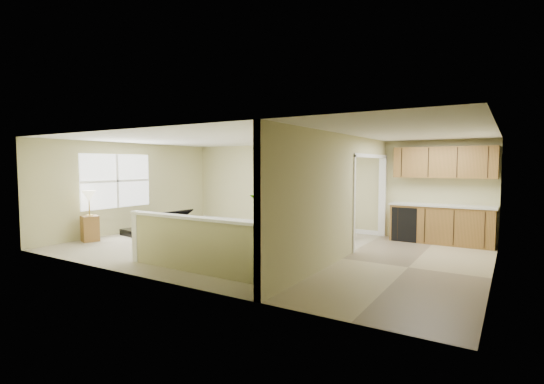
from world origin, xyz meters
The scene contains 20 objects.
floor centered at (0.00, 0.00, 0.00)m, with size 9.00×9.00×0.00m, color tan.
back_wall centered at (0.00, 3.00, 1.25)m, with size 9.00×0.04×2.50m, color #C3BE85.
front_wall centered at (0.00, -3.00, 1.25)m, with size 9.00×0.04×2.50m, color #C3BE85.
left_wall centered at (-4.50, 0.00, 1.25)m, with size 0.04×6.00×2.50m, color #C3BE85.
right_wall centered at (4.50, 0.00, 1.25)m, with size 0.04×6.00×2.50m, color #C3BE85.
ceiling centered at (0.00, 0.00, 2.50)m, with size 9.00×6.00×0.04m, color white.
kitchen_vinyl centered at (3.15, 0.00, 0.00)m, with size 2.70×6.00×0.01m, color tan.
interior_partition centered at (1.80, 0.25, 1.22)m, with size 0.18×5.99×2.50m.
pony_half_wall centered at (0.08, -2.30, 0.52)m, with size 3.42×0.22×1.00m.
left_window centered at (-4.49, -0.50, 1.45)m, with size 0.05×2.15×1.45m, color white.
wall_art_left centered at (-0.95, 2.97, 1.75)m, with size 0.48×0.04×0.58m.
wall_mirror centered at (0.30, 2.97, 1.80)m, with size 0.55×0.04×0.55m.
kitchen_cabinets centered at (3.19, 2.73, 0.87)m, with size 2.36×0.65×2.33m.
piano centered at (-3.40, 0.11, 0.64)m, with size 2.03×2.09×1.53m.
piano_bench centered at (-1.19, -0.44, 0.25)m, with size 0.38×0.75×0.50m, color black.
loveseat centered at (-0.06, 2.41, 0.32)m, with size 1.68×1.22×0.83m.
accent_table centered at (-0.53, 2.65, 0.52)m, with size 0.56×0.56×0.81m.
palm_plant centered at (-1.35, 2.46, 0.65)m, with size 1.44×1.34×1.32m.
small_plant centered at (1.17, 2.06, 0.22)m, with size 0.37×0.37×0.52m.
lamp_stand centered at (-4.15, -1.56, 0.53)m, with size 0.47×0.47×1.26m.
Camera 1 is at (4.75, -7.40, 1.90)m, focal length 26.00 mm.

